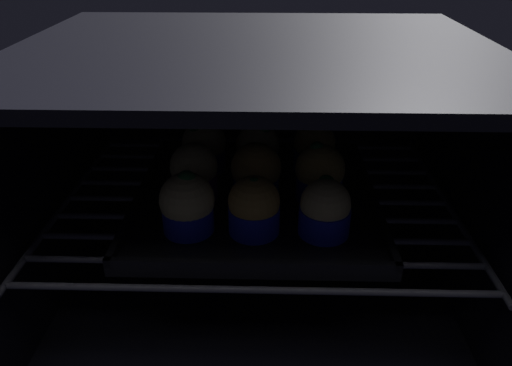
{
  "coord_description": "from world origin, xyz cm",
  "views": [
    {
      "loc": [
        1.58,
        -37.07,
        48.45
      ],
      "look_at": [
        0.0,
        20.52,
        17.25
      ],
      "focal_mm": 33.73,
      "sensor_mm": 36.0,
      "label": 1
    }
  ],
  "objects_px": {
    "muffin_row2_col2": "(314,148)",
    "muffin_row0_col0": "(187,205)",
    "muffin_row0_col1": "(256,207)",
    "muffin_row1_col1": "(256,172)",
    "muffin_row2_col0": "(204,147)",
    "muffin_row2_col1": "(260,149)",
    "muffin_row1_col0": "(194,173)",
    "baking_tray": "(256,199)",
    "muffin_row0_col2": "(325,209)",
    "muffin_row1_col2": "(320,174)"
  },
  "relations": [
    {
      "from": "muffin_row1_col1",
      "to": "muffin_row2_col1",
      "type": "xyz_separation_m",
      "value": [
        0.0,
        0.08,
        -0.0
      ]
    },
    {
      "from": "muffin_row0_col2",
      "to": "muffin_row1_col2",
      "type": "xyz_separation_m",
      "value": [
        0.0,
        0.08,
        0.0
      ]
    },
    {
      "from": "muffin_row0_col0",
      "to": "muffin_row1_col0",
      "type": "xyz_separation_m",
      "value": [
        -0.0,
        0.08,
        0.0
      ]
    },
    {
      "from": "muffin_row1_col0",
      "to": "muffin_row1_col1",
      "type": "xyz_separation_m",
      "value": [
        0.08,
        0.0,
        0.0
      ]
    },
    {
      "from": "muffin_row2_col0",
      "to": "muffin_row2_col2",
      "type": "distance_m",
      "value": 0.17
    },
    {
      "from": "muffin_row0_col2",
      "to": "muffin_row2_col2",
      "type": "height_order",
      "value": "muffin_row2_col2"
    },
    {
      "from": "muffin_row2_col2",
      "to": "muffin_row2_col0",
      "type": "bearing_deg",
      "value": -179.89
    },
    {
      "from": "muffin_row2_col0",
      "to": "muffin_row2_col1",
      "type": "relative_size",
      "value": 1.05
    },
    {
      "from": "muffin_row2_col1",
      "to": "muffin_row1_col0",
      "type": "bearing_deg",
      "value": -136.02
    },
    {
      "from": "baking_tray",
      "to": "muffin_row1_col2",
      "type": "relative_size",
      "value": 3.97
    },
    {
      "from": "muffin_row0_col0",
      "to": "muffin_row1_col2",
      "type": "height_order",
      "value": "muffin_row1_col2"
    },
    {
      "from": "muffin_row0_col2",
      "to": "baking_tray",
      "type": "bearing_deg",
      "value": 134.57
    },
    {
      "from": "muffin_row1_col0",
      "to": "muffin_row2_col2",
      "type": "relative_size",
      "value": 0.98
    },
    {
      "from": "muffin_row0_col0",
      "to": "muffin_row2_col0",
      "type": "distance_m",
      "value": 0.17
    },
    {
      "from": "muffin_row1_col0",
      "to": "muffin_row2_col1",
      "type": "bearing_deg",
      "value": 43.98
    },
    {
      "from": "muffin_row1_col0",
      "to": "muffin_row1_col1",
      "type": "height_order",
      "value": "same"
    },
    {
      "from": "muffin_row1_col0",
      "to": "muffin_row0_col1",
      "type": "bearing_deg",
      "value": -43.92
    },
    {
      "from": "baking_tray",
      "to": "muffin_row1_col1",
      "type": "height_order",
      "value": "muffin_row1_col1"
    },
    {
      "from": "muffin_row0_col1",
      "to": "muffin_row2_col2",
      "type": "xyz_separation_m",
      "value": [
        0.08,
        0.17,
        0.0
      ]
    },
    {
      "from": "muffin_row1_col0",
      "to": "muffin_row2_col2",
      "type": "height_order",
      "value": "muffin_row2_col2"
    },
    {
      "from": "muffin_row1_col1",
      "to": "muffin_row0_col0",
      "type": "bearing_deg",
      "value": -133.34
    },
    {
      "from": "muffin_row1_col2",
      "to": "muffin_row0_col1",
      "type": "bearing_deg",
      "value": -134.7
    },
    {
      "from": "muffin_row1_col2",
      "to": "muffin_row2_col1",
      "type": "height_order",
      "value": "muffin_row1_col2"
    },
    {
      "from": "muffin_row0_col0",
      "to": "muffin_row2_col2",
      "type": "xyz_separation_m",
      "value": [
        0.17,
        0.17,
        0.0
      ]
    },
    {
      "from": "muffin_row1_col0",
      "to": "muffin_row1_col2",
      "type": "relative_size",
      "value": 0.95
    },
    {
      "from": "muffin_row1_col0",
      "to": "muffin_row2_col2",
      "type": "distance_m",
      "value": 0.19
    },
    {
      "from": "muffin_row1_col0",
      "to": "muffin_row2_col0",
      "type": "distance_m",
      "value": 0.09
    },
    {
      "from": "muffin_row0_col1",
      "to": "muffin_row1_col1",
      "type": "xyz_separation_m",
      "value": [
        -0.0,
        0.09,
        0.0
      ]
    },
    {
      "from": "muffin_row0_col0",
      "to": "muffin_row0_col2",
      "type": "xyz_separation_m",
      "value": [
        0.16,
        -0.0,
        -0.0
      ]
    },
    {
      "from": "muffin_row0_col0",
      "to": "muffin_row0_col2",
      "type": "bearing_deg",
      "value": -0.52
    },
    {
      "from": "muffin_row2_col0",
      "to": "muffin_row1_col2",
      "type": "bearing_deg",
      "value": -27.08
    },
    {
      "from": "muffin_row1_col2",
      "to": "muffin_row2_col2",
      "type": "distance_m",
      "value": 0.09
    },
    {
      "from": "muffin_row0_col0",
      "to": "muffin_row1_col1",
      "type": "height_order",
      "value": "muffin_row0_col0"
    },
    {
      "from": "muffin_row0_col1",
      "to": "muffin_row1_col2",
      "type": "relative_size",
      "value": 0.9
    },
    {
      "from": "muffin_row0_col0",
      "to": "muffin_row2_col0",
      "type": "relative_size",
      "value": 0.98
    },
    {
      "from": "baking_tray",
      "to": "muffin_row0_col1",
      "type": "distance_m",
      "value": 0.09
    },
    {
      "from": "muffin_row2_col2",
      "to": "muffin_row0_col0",
      "type": "bearing_deg",
      "value": -134.57
    },
    {
      "from": "muffin_row0_col1",
      "to": "muffin_row2_col2",
      "type": "bearing_deg",
      "value": 63.96
    },
    {
      "from": "muffin_row0_col2",
      "to": "muffin_row2_col0",
      "type": "bearing_deg",
      "value": 134.3
    },
    {
      "from": "muffin_row1_col2",
      "to": "muffin_row2_col0",
      "type": "xyz_separation_m",
      "value": [
        -0.17,
        0.08,
        -0.0
      ]
    },
    {
      "from": "baking_tray",
      "to": "muffin_row1_col0",
      "type": "relative_size",
      "value": 4.17
    },
    {
      "from": "muffin_row0_col0",
      "to": "muffin_row1_col2",
      "type": "xyz_separation_m",
      "value": [
        0.17,
        0.08,
        0.0
      ]
    },
    {
      "from": "baking_tray",
      "to": "muffin_row0_col2",
      "type": "xyz_separation_m",
      "value": [
        0.08,
        -0.09,
        0.04
      ]
    },
    {
      "from": "baking_tray",
      "to": "muffin_row0_col0",
      "type": "xyz_separation_m",
      "value": [
        -0.08,
        -0.08,
        0.04
      ]
    },
    {
      "from": "muffin_row0_col2",
      "to": "muffin_row1_col0",
      "type": "bearing_deg",
      "value": 153.54
    },
    {
      "from": "muffin_row1_col0",
      "to": "baking_tray",
      "type": "bearing_deg",
      "value": 1.55
    },
    {
      "from": "baking_tray",
      "to": "muffin_row0_col2",
      "type": "bearing_deg",
      "value": -45.43
    },
    {
      "from": "baking_tray",
      "to": "muffin_row2_col0",
      "type": "height_order",
      "value": "muffin_row2_col0"
    },
    {
      "from": "muffin_row1_col1",
      "to": "muffin_row1_col2",
      "type": "xyz_separation_m",
      "value": [
        0.09,
        -0.0,
        0.0
      ]
    },
    {
      "from": "muffin_row0_col0",
      "to": "muffin_row1_col1",
      "type": "bearing_deg",
      "value": 46.66
    }
  ]
}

